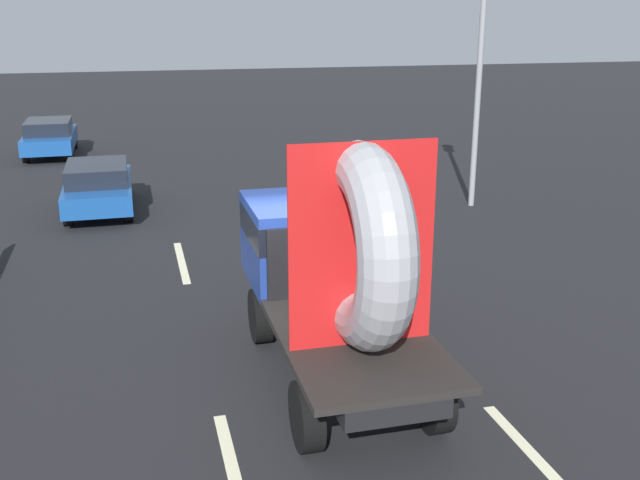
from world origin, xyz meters
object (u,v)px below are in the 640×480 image
at_px(oncoming_car, 50,136).
at_px(distant_sedan, 98,186).
at_px(flatbed_truck, 332,260).
at_px(traffic_light, 481,49).

bearing_deg(oncoming_car, distant_sedan, -77.41).
bearing_deg(distant_sedan, oncoming_car, 102.59).
height_order(flatbed_truck, oncoming_car, flatbed_truck).
relative_size(flatbed_truck, oncoming_car, 1.26).
xyz_separation_m(distant_sedan, traffic_light, (10.12, -1.99, 3.57)).
bearing_deg(distant_sedan, flatbed_truck, -71.06).
xyz_separation_m(traffic_light, oncoming_car, (-12.12, 10.91, -3.57)).
relative_size(traffic_light, oncoming_car, 1.63).
relative_size(distant_sedan, traffic_light, 0.61).
distance_m(distant_sedan, traffic_light, 10.92).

